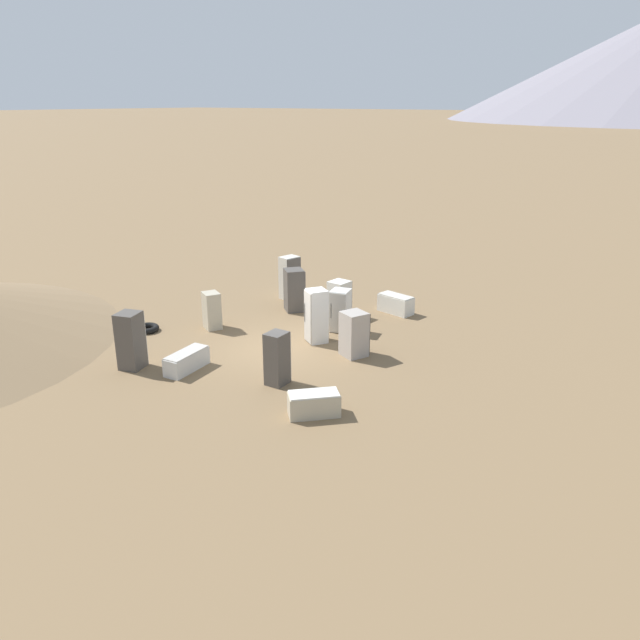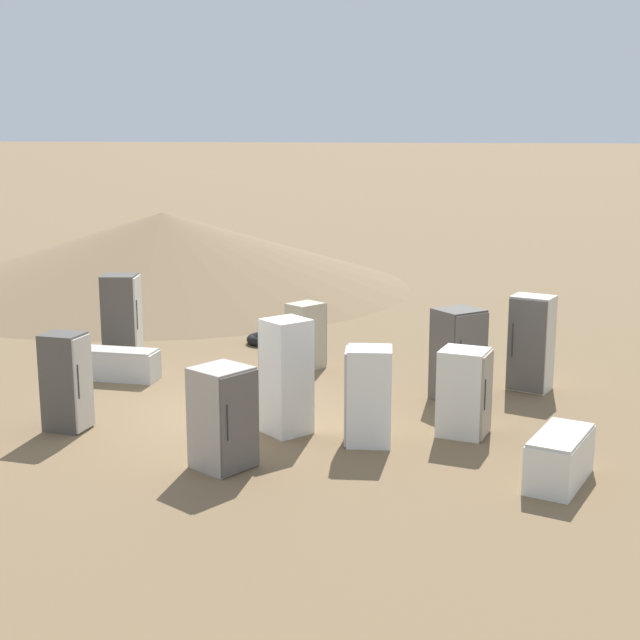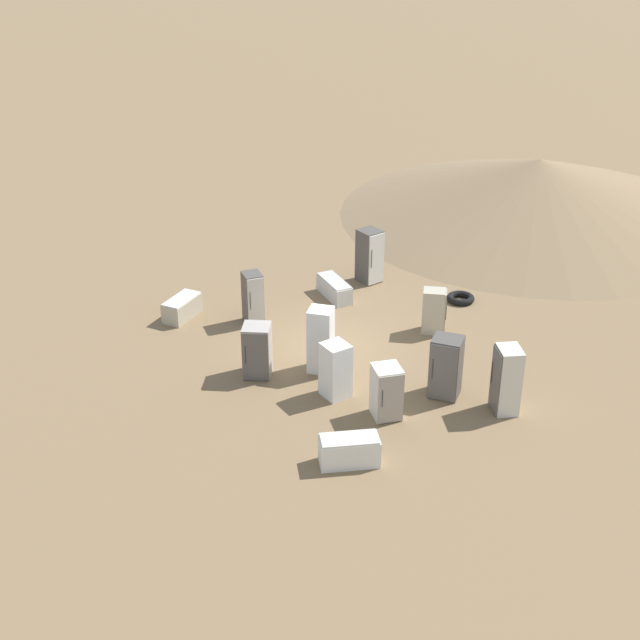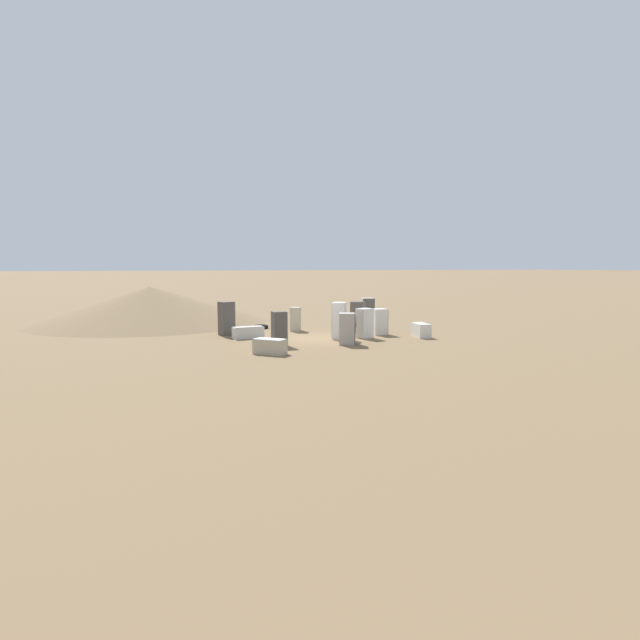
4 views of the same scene
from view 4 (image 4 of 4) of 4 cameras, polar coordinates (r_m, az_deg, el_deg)
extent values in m
plane|color=brown|center=(26.59, -1.13, -2.13)|extent=(1000.00, 1000.00, 0.00)
cone|color=#7F6647|center=(36.66, -18.87, 1.72)|extent=(16.16, 16.16, 2.43)
cube|color=beige|center=(31.37, 5.47, 0.82)|extent=(0.75, 0.88, 1.87)
cube|color=#56514C|center=(31.06, 5.61, 0.77)|extent=(0.21, 0.73, 1.79)
cylinder|color=#2D2D2D|center=(30.96, 5.14, 0.93)|extent=(0.02, 0.02, 0.65)
cube|color=#B2A88E|center=(29.74, -2.82, 0.11)|extent=(0.86, 0.82, 1.41)
cube|color=gray|center=(30.09, -2.71, 0.18)|extent=(0.29, 0.50, 1.36)
cylinder|color=#2D2D2D|center=(30.08, -2.33, 0.32)|extent=(0.02, 0.02, 0.49)
cube|color=silver|center=(27.73, 11.45, -1.18)|extent=(1.55, 0.93, 0.70)
cube|color=beige|center=(27.68, 11.47, -0.42)|extent=(1.49, 0.89, 0.04)
cube|color=silver|center=(28.28, 6.79, -0.19)|extent=(0.77, 0.80, 1.46)
cube|color=gray|center=(28.44, 7.51, -0.17)|extent=(0.68, 0.10, 1.40)
cylinder|color=#2D2D2D|center=(28.22, 7.77, -0.07)|extent=(0.02, 0.02, 0.51)
cube|color=#A89E93|center=(24.56, 3.08, -1.00)|extent=(1.00, 0.99, 1.55)
cube|color=#56514C|center=(24.56, 3.99, -1.01)|extent=(0.69, 0.33, 1.49)
cylinder|color=#2D2D2D|center=(24.29, 4.07, -0.90)|extent=(0.02, 0.02, 0.54)
cube|color=#4C4742|center=(28.25, -10.64, 0.17)|extent=(0.87, 0.91, 1.88)
cube|color=silver|center=(28.43, -9.95, 0.22)|extent=(0.64, 0.23, 1.80)
cylinder|color=#2D2D2D|center=(28.23, -9.67, 0.38)|extent=(0.02, 0.02, 0.66)
cube|color=silver|center=(26.94, -8.21, -1.45)|extent=(0.75, 1.69, 0.59)
cube|color=#BCB7AD|center=(26.90, -8.22, -0.79)|extent=(0.72, 1.62, 0.04)
cube|color=white|center=(26.30, 2.23, -0.09)|extent=(0.92, 0.91, 1.95)
cube|color=#BCB7AD|center=(26.36, 1.50, -0.07)|extent=(0.56, 0.39, 1.87)
cylinder|color=#2D2D2D|center=(26.59, 1.53, 0.19)|extent=(0.02, 0.02, 0.68)
cube|color=white|center=(26.85, 5.13, -0.36)|extent=(0.81, 0.84, 1.59)
cube|color=#BCB7AD|center=(26.61, 4.52, -0.42)|extent=(0.62, 0.19, 1.53)
cylinder|color=#2D2D2D|center=(26.76, 4.16, -0.21)|extent=(0.02, 0.02, 0.56)
cube|color=#4C4742|center=(29.80, 4.33, 0.43)|extent=(1.07, 1.06, 1.74)
cube|color=#56514C|center=(29.70, 5.03, 0.41)|extent=(0.61, 0.53, 1.67)
cylinder|color=#2D2D2D|center=(29.42, 4.96, 0.52)|extent=(0.02, 0.02, 0.61)
cube|color=#B2A88E|center=(21.96, -5.74, -3.07)|extent=(1.46, 1.45, 0.63)
cube|color=silver|center=(21.91, -5.75, -2.20)|extent=(1.40, 1.39, 0.04)
cube|color=#4C4742|center=(24.15, -4.70, -0.99)|extent=(0.58, 0.67, 1.66)
cube|color=#BCB7AD|center=(24.26, -3.92, -0.95)|extent=(0.54, 0.06, 1.60)
cylinder|color=#2D2D2D|center=(24.08, -3.70, -0.81)|extent=(0.02, 0.02, 0.58)
torus|color=black|center=(31.09, -6.76, -0.77)|extent=(0.92, 0.92, 0.22)
camera|label=1|loc=(14.66, -52.55, 21.45)|focal=35.00mm
camera|label=2|loc=(18.71, 34.59, 8.45)|focal=50.00mm
camera|label=3|loc=(36.64, 42.14, 19.11)|focal=50.00mm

